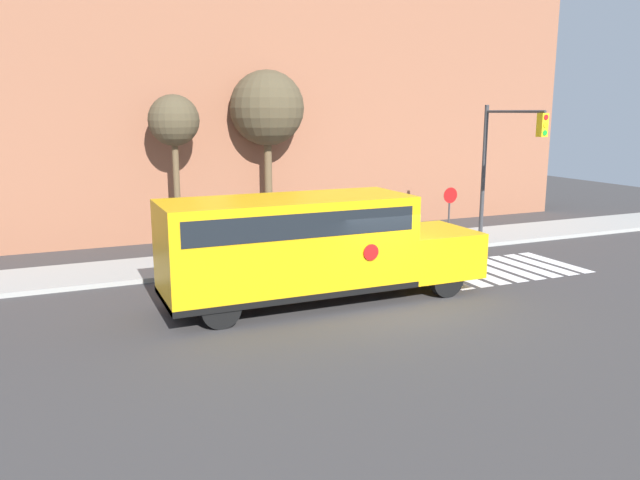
{
  "coord_description": "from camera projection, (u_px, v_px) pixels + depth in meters",
  "views": [
    {
      "loc": [
        -8.21,
        -14.28,
        5.24
      ],
      "look_at": [
        -1.21,
        1.67,
        1.64
      ],
      "focal_mm": 35.0,
      "sensor_mm": 36.0,
      "label": 1
    }
  ],
  "objects": [
    {
      "name": "school_bus",
      "position": [
        307.0,
        244.0,
        17.09
      ],
      "size": [
        9.13,
        2.57,
        2.98
      ],
      "color": "#EAA80F",
      "rests_on": "ground"
    },
    {
      "name": "tree_far_sidewalk",
      "position": [
        174.0,
        123.0,
        23.38
      ],
      "size": [
        1.92,
        1.92,
        5.87
      ],
      "color": "brown",
      "rests_on": "ground"
    },
    {
      "name": "traffic_light",
      "position": [
        502.0,
        155.0,
        23.27
      ],
      "size": [
        0.28,
        3.24,
        5.48
      ],
      "color": "#38383A",
      "rests_on": "ground"
    },
    {
      "name": "crosswalk_stripes",
      "position": [
        499.0,
        269.0,
        21.08
      ],
      "size": [
        5.4,
        3.2,
        0.01
      ],
      "color": "white",
      "rests_on": "ground"
    },
    {
      "name": "tree_near_sidewalk",
      "position": [
        267.0,
        109.0,
        25.34
      ],
      "size": [
        3.04,
        3.04,
        6.9
      ],
      "color": "brown",
      "rests_on": "ground"
    },
    {
      "name": "stop_sign",
      "position": [
        449.0,
        209.0,
        24.07
      ],
      "size": [
        0.6,
        0.1,
        2.38
      ],
      "color": "#38383A",
      "rests_on": "ground"
    },
    {
      "name": "sidewalk_strip",
      "position": [
        297.0,
        255.0,
        22.91
      ],
      "size": [
        44.0,
        3.0,
        0.15
      ],
      "color": "#9E9E99",
      "rests_on": "ground"
    },
    {
      "name": "building_backdrop",
      "position": [
        242.0,
        109.0,
        27.67
      ],
      "size": [
        32.0,
        4.0,
        10.7
      ],
      "color": "#935B42",
      "rests_on": "ground"
    },
    {
      "name": "ground_plane",
      "position": [
        385.0,
        306.0,
        17.1
      ],
      "size": [
        60.0,
        60.0,
        0.0
      ],
      "primitive_type": "plane",
      "color": "#3A3838"
    }
  ]
}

